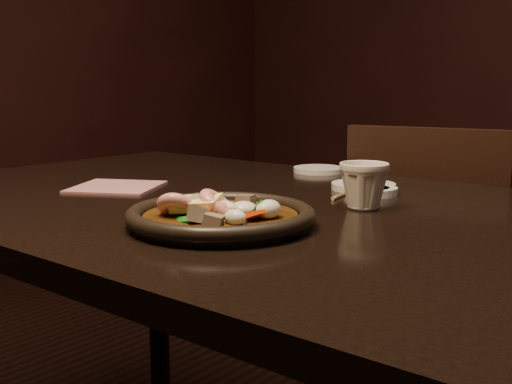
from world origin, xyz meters
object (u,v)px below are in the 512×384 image
Objects in this scene: chair at (430,274)px; table at (271,247)px; tea_cup at (364,184)px; plate at (221,217)px.

table is at bearing 76.77° from chair.
table is at bearing -152.64° from tea_cup.
tea_cup reaches higher than table.
table is 0.21m from plate.
plate is 3.35× the size of tea_cup.
plate is (0.03, -0.85, 0.30)m from chair.
plate is (0.04, -0.18, 0.09)m from table.
tea_cup is (0.10, 0.25, 0.03)m from plate.
plate is 0.27m from tea_cup.
table is 0.20m from tea_cup.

